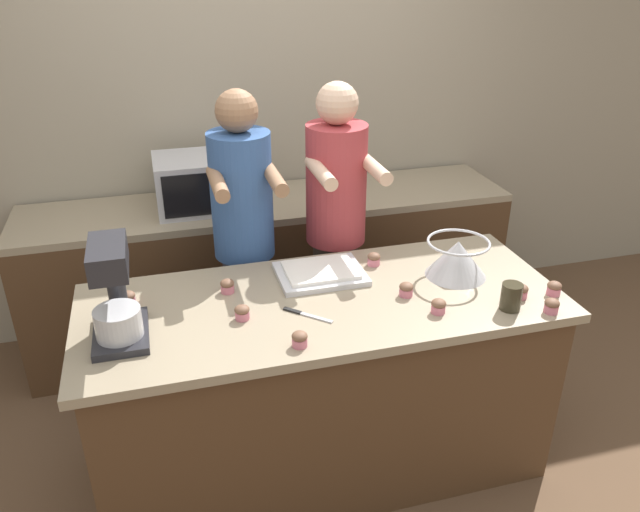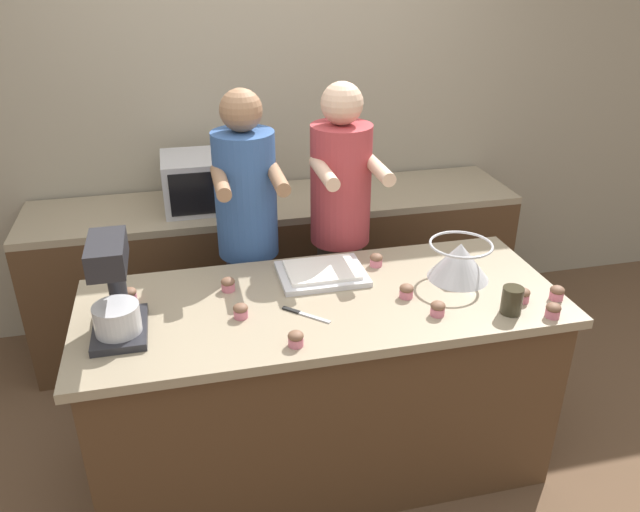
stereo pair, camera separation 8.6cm
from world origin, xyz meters
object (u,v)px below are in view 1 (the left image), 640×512
at_px(stand_mixer, 115,297).
at_px(cupcake_8, 242,312).
at_px(cupcake_1, 128,298).
at_px(mixing_bowl, 457,257).
at_px(cupcake_7, 438,306).
at_px(knife, 304,314).
at_px(cupcake_4, 227,286).
at_px(cupcake_3, 300,339).
at_px(microwave_oven, 197,183).
at_px(person_left, 245,248).
at_px(cupcake_5, 374,259).
at_px(baking_tray, 321,273).
at_px(cupcake_0, 406,289).
at_px(person_right, 336,237).
at_px(cupcake_2, 521,291).
at_px(drinking_glass, 511,297).
at_px(cupcake_6, 554,288).
at_px(cupcake_9, 552,306).

distance_m(stand_mixer, cupcake_8, 0.48).
xyz_separation_m(stand_mixer, cupcake_1, (0.03, 0.24, -0.14)).
xyz_separation_m(mixing_bowl, cupcake_7, (-0.21, -0.27, -0.06)).
xyz_separation_m(knife, cupcake_4, (-0.27, 0.26, 0.03)).
height_order(cupcake_3, cupcake_7, same).
bearing_deg(mixing_bowl, microwave_oven, 132.82).
distance_m(person_left, microwave_oven, 0.61).
bearing_deg(cupcake_5, stand_mixer, -164.59).
xyz_separation_m(baking_tray, microwave_oven, (-0.44, 0.95, 0.13)).
relative_size(baking_tray, cupcake_0, 6.33).
xyz_separation_m(cupcake_0, cupcake_1, (-1.12, 0.23, 0.00)).
xyz_separation_m(person_right, cupcake_4, (-0.61, -0.42, 0.03)).
xyz_separation_m(person_left, cupcake_8, (-0.12, -0.65, 0.04)).
bearing_deg(cupcake_2, cupcake_5, 137.62).
relative_size(drinking_glass, knife, 0.66).
bearing_deg(drinking_glass, cupcake_1, 163.27).
distance_m(microwave_oven, knife, 1.29).
bearing_deg(knife, mixing_bowl, 11.27).
height_order(person_right, microwave_oven, person_right).
bearing_deg(drinking_glass, cupcake_7, 170.16).
bearing_deg(cupcake_6, cupcake_7, -179.60).
distance_m(cupcake_4, cupcake_5, 0.69).
distance_m(drinking_glass, knife, 0.83).
bearing_deg(microwave_oven, knife, -76.87).
xyz_separation_m(stand_mixer, cupcake_2, (1.60, -0.14, -0.14)).
bearing_deg(stand_mixer, drinking_glass, -7.82).
bearing_deg(cupcake_7, person_left, 128.63).
distance_m(person_left, cupcake_1, 0.69).
distance_m(cupcake_1, cupcake_6, 1.77).
relative_size(microwave_oven, cupcake_9, 7.44).
distance_m(cupcake_0, cupcake_9, 0.58).
distance_m(mixing_bowl, cupcake_4, 1.01).
bearing_deg(cupcake_0, cupcake_3, -155.19).
relative_size(stand_mixer, microwave_oven, 0.87).
bearing_deg(cupcake_7, cupcake_3, -172.41).
bearing_deg(cupcake_2, cupcake_6, -5.90).
bearing_deg(cupcake_4, person_right, 34.73).
distance_m(cupcake_0, cupcake_3, 0.57).
bearing_deg(person_left, cupcake_5, -32.55).
relative_size(mixing_bowl, cupcake_2, 4.59).
xyz_separation_m(mixing_bowl, drinking_glass, (0.08, -0.32, -0.03)).
relative_size(person_left, cupcake_5, 27.42).
relative_size(person_left, mixing_bowl, 5.97).
relative_size(cupcake_0, cupcake_5, 1.00).
height_order(cupcake_2, cupcake_3, same).
height_order(baking_tray, cupcake_9, cupcake_9).
distance_m(microwave_oven, cupcake_3, 1.47).
distance_m(cupcake_7, cupcake_9, 0.45).
bearing_deg(person_right, baking_tray, -115.85).
distance_m(cupcake_0, cupcake_7, 0.18).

